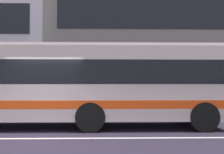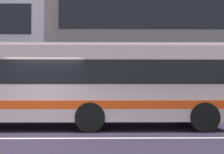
# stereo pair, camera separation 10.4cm
# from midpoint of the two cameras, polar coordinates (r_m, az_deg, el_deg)

# --- Properties ---
(ground_plane) EXTENTS (160.00, 160.00, 0.00)m
(ground_plane) POSITION_cam_midpoint_polar(r_m,az_deg,el_deg) (8.24, -16.55, -12.71)
(ground_plane) COLOR #292335
(lane_centre_line) EXTENTS (60.00, 0.16, 0.01)m
(lane_centre_line) POSITION_cam_midpoint_polar(r_m,az_deg,el_deg) (8.23, -16.55, -12.68)
(lane_centre_line) COLOR silver
(lane_centre_line) RESTS_ON ground_plane
(apartment_block_right) EXTENTS (25.18, 10.80, 11.39)m
(apartment_block_right) POSITION_cam_midpoint_polar(r_m,az_deg,el_deg) (25.08, 17.87, 7.73)
(apartment_block_right) COLOR gray
(apartment_block_right) RESTS_ON ground_plane
(transit_bus) EXTENTS (11.02, 2.56, 3.04)m
(transit_bus) POSITION_cam_midpoint_polar(r_m,az_deg,el_deg) (10.00, -8.47, -1.17)
(transit_bus) COLOR beige
(transit_bus) RESTS_ON ground_plane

